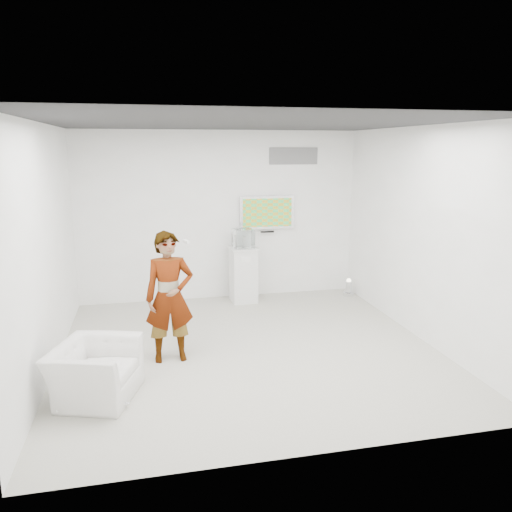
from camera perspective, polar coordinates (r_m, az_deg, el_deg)
The scene contains 10 objects.
room at distance 6.53m, azimuth -0.90°, elevation 1.70°, with size 5.01×5.01×3.00m.
tv at distance 9.07m, azimuth 1.25°, elevation 5.01°, with size 1.00×0.08×0.60m, color silver.
logo_decal at distance 9.16m, azimuth 4.32°, elevation 11.33°, with size 0.90×0.02×0.30m, color slate.
person at distance 6.44m, azimuth -9.86°, elevation -4.65°, with size 0.62×0.40×1.69m, color silver.
armchair at distance 5.87m, azimuth -17.92°, elevation -12.44°, with size 0.93×0.81×0.61m, color silver.
pedestal at distance 8.87m, azimuth -1.45°, elevation -2.13°, with size 0.48×0.48×0.98m, color silver.
floor_uplight at distance 9.44m, azimuth 10.53°, elevation -3.56°, with size 0.20×0.20×0.31m, color silver.
vitrine at distance 8.73m, azimuth -1.48°, elevation 2.05°, with size 0.33×0.33×0.33m, color silver.
console at distance 8.74m, azimuth -1.48°, elevation 1.66°, with size 0.05×0.15×0.21m, color silver.
wii_remote at distance 6.45m, azimuth -8.01°, elevation 1.62°, with size 0.04×0.14×0.04m, color silver.
Camera 1 is at (-1.29, -6.29, 2.70)m, focal length 35.00 mm.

